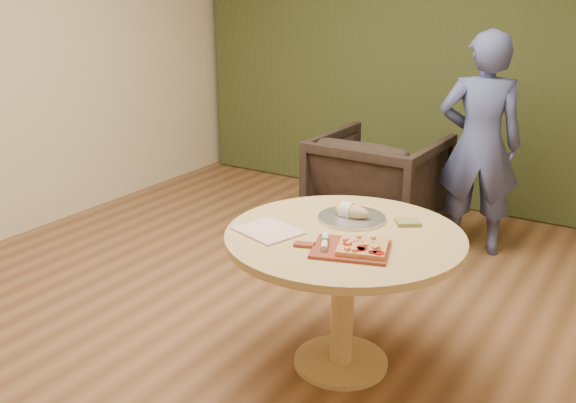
{
  "coord_description": "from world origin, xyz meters",
  "views": [
    {
      "loc": [
        1.91,
        -2.6,
        1.93
      ],
      "look_at": [
        0.11,
        0.25,
        0.77
      ],
      "focal_mm": 40.0,
      "sensor_mm": 36.0,
      "label": 1
    }
  ],
  "objects_px": {
    "flatbread_pizza": "(363,247)",
    "bread_roll": "(350,211)",
    "serving_tray": "(352,218)",
    "armchair": "(379,181)",
    "cutlery_roll": "(325,242)",
    "person_standing": "(480,145)",
    "pizza_paddle": "(349,249)",
    "pedestal_table": "(344,259)"
  },
  "relations": [
    {
      "from": "flatbread_pizza",
      "to": "serving_tray",
      "type": "xyz_separation_m",
      "value": [
        -0.24,
        0.37,
        -0.02
      ]
    },
    {
      "from": "flatbread_pizza",
      "to": "armchair",
      "type": "xyz_separation_m",
      "value": [
        -0.78,
        1.93,
        -0.32
      ]
    },
    {
      "from": "bread_roll",
      "to": "armchair",
      "type": "distance_m",
      "value": 1.69
    },
    {
      "from": "bread_roll",
      "to": "person_standing",
      "type": "bearing_deg",
      "value": 84.01
    },
    {
      "from": "cutlery_roll",
      "to": "serving_tray",
      "type": "distance_m",
      "value": 0.41
    },
    {
      "from": "pedestal_table",
      "to": "person_standing",
      "type": "xyz_separation_m",
      "value": [
        0.11,
        1.89,
        0.21
      ]
    },
    {
      "from": "cutlery_roll",
      "to": "armchair",
      "type": "distance_m",
      "value": 2.09
    },
    {
      "from": "cutlery_roll",
      "to": "person_standing",
      "type": "bearing_deg",
      "value": 60.57
    },
    {
      "from": "cutlery_roll",
      "to": "pizza_paddle",
      "type": "bearing_deg",
      "value": -12.89
    },
    {
      "from": "cutlery_roll",
      "to": "armchair",
      "type": "height_order",
      "value": "armchair"
    },
    {
      "from": "flatbread_pizza",
      "to": "armchair",
      "type": "relative_size",
      "value": 0.3
    },
    {
      "from": "bread_roll",
      "to": "serving_tray",
      "type": "bearing_deg",
      "value": 0.0
    },
    {
      "from": "flatbread_pizza",
      "to": "bread_roll",
      "type": "xyz_separation_m",
      "value": [
        -0.25,
        0.37,
        0.02
      ]
    },
    {
      "from": "serving_tray",
      "to": "person_standing",
      "type": "distance_m",
      "value": 1.7
    },
    {
      "from": "pizza_paddle",
      "to": "serving_tray",
      "type": "relative_size",
      "value": 1.33
    },
    {
      "from": "serving_tray",
      "to": "flatbread_pizza",
      "type": "bearing_deg",
      "value": -56.75
    },
    {
      "from": "bread_roll",
      "to": "person_standing",
      "type": "xyz_separation_m",
      "value": [
        0.18,
        1.69,
        0.02
      ]
    },
    {
      "from": "pedestal_table",
      "to": "serving_tray",
      "type": "distance_m",
      "value": 0.25
    },
    {
      "from": "pedestal_table",
      "to": "armchair",
      "type": "relative_size",
      "value": 1.29
    },
    {
      "from": "pedestal_table",
      "to": "armchair",
      "type": "height_order",
      "value": "armchair"
    },
    {
      "from": "pizza_paddle",
      "to": "person_standing",
      "type": "distance_m",
      "value": 2.08
    },
    {
      "from": "cutlery_roll",
      "to": "person_standing",
      "type": "xyz_separation_m",
      "value": [
        0.1,
        2.1,
        0.04
      ]
    },
    {
      "from": "armchair",
      "to": "cutlery_roll",
      "type": "bearing_deg",
      "value": 108.04
    },
    {
      "from": "serving_tray",
      "to": "bread_roll",
      "type": "bearing_deg",
      "value": 180.0
    },
    {
      "from": "pedestal_table",
      "to": "pizza_paddle",
      "type": "bearing_deg",
      "value": -57.96
    },
    {
      "from": "serving_tray",
      "to": "person_standing",
      "type": "xyz_separation_m",
      "value": [
        0.17,
        1.69,
        0.06
      ]
    },
    {
      "from": "cutlery_roll",
      "to": "serving_tray",
      "type": "relative_size",
      "value": 0.53
    },
    {
      "from": "flatbread_pizza",
      "to": "bread_roll",
      "type": "relative_size",
      "value": 1.43
    },
    {
      "from": "pedestal_table",
      "to": "flatbread_pizza",
      "type": "height_order",
      "value": "flatbread_pizza"
    },
    {
      "from": "cutlery_roll",
      "to": "person_standing",
      "type": "relative_size",
      "value": 0.11
    },
    {
      "from": "pizza_paddle",
      "to": "person_standing",
      "type": "xyz_separation_m",
      "value": [
        -0.01,
        2.07,
        0.06
      ]
    },
    {
      "from": "armchair",
      "to": "serving_tray",
      "type": "bearing_deg",
      "value": 110.07
    },
    {
      "from": "pizza_paddle",
      "to": "bread_roll",
      "type": "relative_size",
      "value": 2.45
    },
    {
      "from": "pizza_paddle",
      "to": "cutlery_roll",
      "type": "relative_size",
      "value": 2.53
    },
    {
      "from": "serving_tray",
      "to": "bread_roll",
      "type": "distance_m",
      "value": 0.04
    },
    {
      "from": "bread_roll",
      "to": "person_standing",
      "type": "relative_size",
      "value": 0.12
    },
    {
      "from": "serving_tray",
      "to": "cutlery_roll",
      "type": "bearing_deg",
      "value": -81.03
    },
    {
      "from": "pedestal_table",
      "to": "cutlery_roll",
      "type": "distance_m",
      "value": 0.27
    },
    {
      "from": "serving_tray",
      "to": "armchair",
      "type": "bearing_deg",
      "value": 109.15
    },
    {
      "from": "pizza_paddle",
      "to": "armchair",
      "type": "xyz_separation_m",
      "value": [
        -0.72,
        1.94,
        -0.3
      ]
    },
    {
      "from": "flatbread_pizza",
      "to": "cutlery_roll",
      "type": "height_order",
      "value": "flatbread_pizza"
    },
    {
      "from": "pizza_paddle",
      "to": "person_standing",
      "type": "relative_size",
      "value": 0.29
    }
  ]
}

